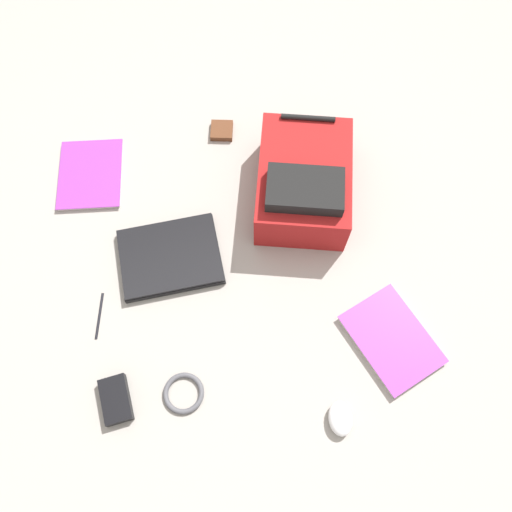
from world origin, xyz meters
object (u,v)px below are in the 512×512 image
(backpack, at_px, (303,182))
(pen_black, at_px, (99,315))
(computer_mouse, at_px, (340,418))
(cable_coil, at_px, (184,393))
(power_brick, at_px, (116,400))
(earbud_pouch, at_px, (222,131))
(laptop, at_px, (170,257))
(book_blue, at_px, (91,174))
(book_manual, at_px, (392,339))

(backpack, bearing_deg, pen_black, -160.95)
(computer_mouse, distance_m, cable_coil, 0.44)
(power_brick, distance_m, earbud_pouch, 0.94)
(cable_coil, relative_size, power_brick, 0.91)
(cable_coil, distance_m, earbud_pouch, 0.89)
(laptop, relative_size, earbud_pouch, 4.24)
(backpack, bearing_deg, earbud_pouch, 122.34)
(book_blue, distance_m, cable_coil, 0.79)
(book_blue, xyz_separation_m, power_brick, (-0.02, -0.74, 0.01))
(book_blue, relative_size, computer_mouse, 3.12)
(backpack, distance_m, computer_mouse, 0.71)
(computer_mouse, height_order, cable_coil, computer_mouse)
(backpack, distance_m, book_manual, 0.54)
(earbud_pouch, bearing_deg, cable_coil, -109.82)
(cable_coil, xyz_separation_m, pen_black, (-0.20, 0.28, -0.00))
(laptop, height_order, computer_mouse, computer_mouse)
(book_manual, bearing_deg, computer_mouse, -140.76)
(laptop, bearing_deg, earbud_pouch, 58.35)
(computer_mouse, xyz_separation_m, earbud_pouch, (-0.10, 1.01, -0.01))
(power_brick, xyz_separation_m, pen_black, (-0.01, 0.26, -0.01))
(backpack, distance_m, book_blue, 0.71)
(laptop, xyz_separation_m, cable_coil, (-0.04, -0.41, -0.01))
(backpack, height_order, book_blue, backpack)
(laptop, height_order, book_manual, laptop)
(book_blue, bearing_deg, cable_coil, -78.27)
(pen_black, height_order, earbud_pouch, earbud_pouch)
(backpack, relative_size, laptop, 1.44)
(earbud_pouch, bearing_deg, backpack, -57.66)
(cable_coil, height_order, pen_black, cable_coil)
(book_blue, height_order, pen_black, book_blue)
(backpack, relative_size, computer_mouse, 4.85)
(computer_mouse, bearing_deg, cable_coil, 168.17)
(laptop, distance_m, power_brick, 0.45)
(backpack, height_order, book_manual, backpack)
(computer_mouse, bearing_deg, book_manual, 50.78)
(backpack, distance_m, laptop, 0.47)
(earbud_pouch, bearing_deg, book_blue, -172.44)
(cable_coil, bearing_deg, earbud_pouch, 70.18)
(book_blue, bearing_deg, book_manual, -44.82)
(book_blue, distance_m, pen_black, 0.49)
(book_manual, xyz_separation_m, power_brick, (-0.80, 0.03, 0.01))
(laptop, distance_m, cable_coil, 0.42)
(cable_coil, relative_size, pen_black, 0.82)
(book_manual, height_order, book_blue, book_manual)
(backpack, relative_size, book_blue, 1.55)
(laptop, distance_m, pen_black, 0.27)
(backpack, height_order, laptop, backpack)
(backpack, height_order, computer_mouse, backpack)
(book_blue, xyz_separation_m, pen_black, (-0.04, -0.49, -0.00))
(book_blue, relative_size, cable_coil, 2.54)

